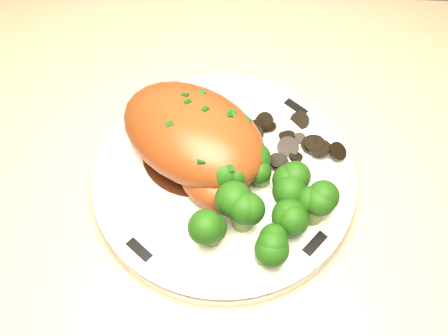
# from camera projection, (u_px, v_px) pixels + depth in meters

# --- Properties ---
(counter) EXTENTS (2.16, 0.71, 1.05)m
(counter) POSITION_uv_depth(u_px,v_px,m) (27.00, 309.00, 1.00)
(counter) COLOR brown
(counter) RESTS_ON ground
(plate) EXTENTS (0.33, 0.33, 0.02)m
(plate) POSITION_uv_depth(u_px,v_px,m) (224.00, 178.00, 0.60)
(plate) COLOR white
(plate) RESTS_ON counter
(rim_accent_0) EXTENTS (0.03, 0.03, 0.00)m
(rim_accent_0) POSITION_uv_depth(u_px,v_px,m) (296.00, 107.00, 0.64)
(rim_accent_0) COLOR black
(rim_accent_0) RESTS_ON plate
(rim_accent_1) EXTENTS (0.03, 0.03, 0.00)m
(rim_accent_1) POSITION_uv_depth(u_px,v_px,m) (146.00, 112.00, 0.63)
(rim_accent_1) COLOR black
(rim_accent_1) RESTS_ON plate
(rim_accent_2) EXTENTS (0.03, 0.03, 0.00)m
(rim_accent_2) POSITION_uv_depth(u_px,v_px,m) (139.00, 250.00, 0.54)
(rim_accent_2) COLOR black
(rim_accent_2) RESTS_ON plate
(rim_accent_3) EXTENTS (0.03, 0.03, 0.00)m
(rim_accent_3) POSITION_uv_depth(u_px,v_px,m) (315.00, 244.00, 0.54)
(rim_accent_3) COLOR black
(rim_accent_3) RESTS_ON plate
(gravy_pool) EXTENTS (0.11, 0.11, 0.00)m
(gravy_pool) POSITION_uv_depth(u_px,v_px,m) (195.00, 152.00, 0.60)
(gravy_pool) COLOR #3A180A
(gravy_pool) RESTS_ON plate
(chicken_breast) EXTENTS (0.20, 0.19, 0.06)m
(chicken_breast) POSITION_uv_depth(u_px,v_px,m) (196.00, 140.00, 0.57)
(chicken_breast) COLOR brown
(chicken_breast) RESTS_ON plate
(mushroom_pile) EXTENTS (0.09, 0.07, 0.03)m
(mushroom_pile) POSITION_uv_depth(u_px,v_px,m) (293.00, 144.00, 0.60)
(mushroom_pile) COLOR black
(mushroom_pile) RESTS_ON plate
(broccoli_florets) EXTENTS (0.13, 0.12, 0.05)m
(broccoli_florets) POSITION_uv_depth(u_px,v_px,m) (263.00, 203.00, 0.54)
(broccoli_florets) COLOR olive
(broccoli_florets) RESTS_ON plate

